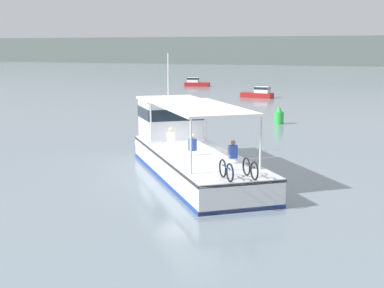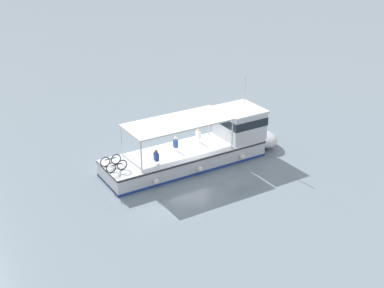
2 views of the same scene
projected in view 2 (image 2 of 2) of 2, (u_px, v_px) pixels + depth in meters
name	position (u px, v px, depth m)	size (l,w,h in m)	color
ground_plane	(190.00, 163.00, 33.98)	(400.00, 400.00, 0.00)	gray
ferry_main	(205.00, 146.00, 33.95)	(10.45, 11.79, 5.32)	silver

